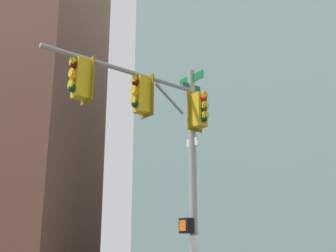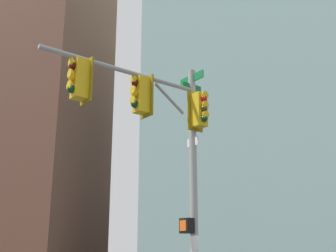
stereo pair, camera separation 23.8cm
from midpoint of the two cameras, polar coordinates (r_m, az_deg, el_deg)
signal_pole_assembly at (r=11.58m, az=-1.28°, el=-1.01°), size 3.95×3.66×7.32m
building_brick_midblock at (r=56.64m, az=-17.98°, el=2.76°), size 17.20×14.12×39.43m
building_glass_tower at (r=60.90m, az=15.39°, el=14.05°), size 33.77×32.30×64.34m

